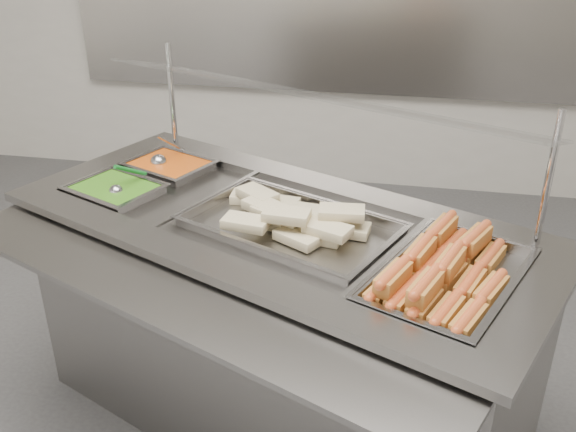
% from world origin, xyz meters
% --- Properties ---
extents(steam_counter, '(1.82, 1.35, 0.80)m').
position_xyz_m(steam_counter, '(0.15, 0.37, 0.40)').
color(steam_counter, slate).
rests_on(steam_counter, ground).
extents(tray_rail, '(1.54, 0.92, 0.05)m').
position_xyz_m(tray_rail, '(-0.04, -0.04, 0.75)').
color(tray_rail, slate).
rests_on(tray_rail, steam_counter).
extents(sneeze_guard, '(1.44, 0.83, 0.39)m').
position_xyz_m(sneeze_guard, '(0.23, 0.55, 1.12)').
color(sneeze_guard, silver).
rests_on(sneeze_guard, steam_counter).
extents(pan_hotdogs, '(0.47, 0.57, 0.09)m').
position_xyz_m(pan_hotdogs, '(0.65, 0.14, 0.76)').
color(pan_hotdogs, gray).
rests_on(pan_hotdogs, steam_counter).
extents(pan_wraps, '(0.69, 0.57, 0.06)m').
position_xyz_m(pan_wraps, '(0.20, 0.35, 0.77)').
color(pan_wraps, gray).
rests_on(pan_wraps, steam_counter).
extents(pan_beans, '(0.33, 0.30, 0.09)m').
position_xyz_m(pan_beans, '(-0.32, 0.72, 0.76)').
color(pan_beans, gray).
rests_on(pan_beans, steam_counter).
extents(pan_peas, '(0.33, 0.30, 0.09)m').
position_xyz_m(pan_peas, '(-0.42, 0.49, 0.76)').
color(pan_peas, gray).
rests_on(pan_peas, steam_counter).
extents(hotdogs_in_buns, '(0.37, 0.52, 0.10)m').
position_xyz_m(hotdogs_in_buns, '(0.63, 0.15, 0.80)').
color(hotdogs_in_buns, '#AD6A24').
rests_on(hotdogs_in_buns, pan_hotdogs).
extents(tortilla_wraps, '(0.47, 0.35, 0.09)m').
position_xyz_m(tortilla_wraps, '(0.20, 0.37, 0.80)').
color(tortilla_wraps, tan).
rests_on(tortilla_wraps, pan_wraps).
extents(ladle, '(0.09, 0.16, 0.14)m').
position_xyz_m(ladle, '(-0.36, 0.72, 0.80)').
color(ladle, '#B3B3B8').
rests_on(ladle, pan_beans).
extents(serving_spoon, '(0.09, 0.15, 0.12)m').
position_xyz_m(serving_spoon, '(-0.40, 0.47, 0.80)').
color(serving_spoon, '#B3B3B8').
rests_on(serving_spoon, pan_peas).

